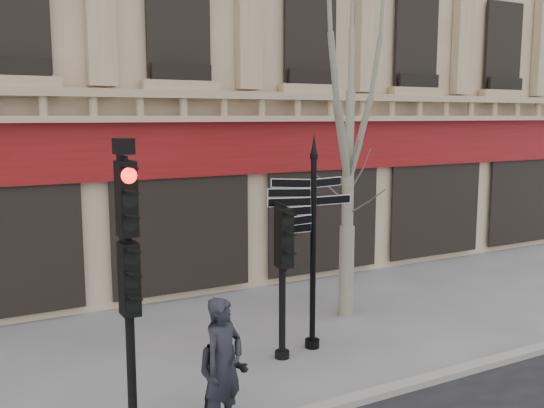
{
  "coord_description": "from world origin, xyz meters",
  "views": [
    {
      "loc": [
        -4.9,
        -8.44,
        4.37
      ],
      "look_at": [
        0.06,
        0.6,
        2.86
      ],
      "focal_mm": 40.0,
      "sensor_mm": 36.0,
      "label": 1
    }
  ],
  "objects": [
    {
      "name": "ground",
      "position": [
        0.0,
        0.0,
        0.0
      ],
      "size": [
        80.0,
        80.0,
        0.0
      ],
      "primitive_type": "plane",
      "color": "#5D5C61",
      "rests_on": "ground"
    },
    {
      "name": "kerb",
      "position": [
        0.0,
        -1.4,
        0.06
      ],
      "size": [
        80.0,
        0.25,
        0.12
      ],
      "primitive_type": "cube",
      "color": "gray",
      "rests_on": "ground"
    },
    {
      "name": "fingerpost",
      "position": [
        1.07,
        0.84,
        2.72
      ],
      "size": [
        1.99,
        1.99,
        4.05
      ],
      "rotation": [
        0.0,
        0.0,
        -0.2
      ],
      "color": "black",
      "rests_on": "ground"
    },
    {
      "name": "traffic_signal_main",
      "position": [
        -2.75,
        -0.42,
        2.57
      ],
      "size": [
        0.45,
        0.32,
        4.08
      ],
      "rotation": [
        0.0,
        0.0,
        0.01
      ],
      "color": "black",
      "rests_on": "ground"
    },
    {
      "name": "traffic_signal_secondary",
      "position": [
        0.32,
        0.68,
        1.93
      ],
      "size": [
        0.5,
        0.38,
        2.77
      ],
      "rotation": [
        0.0,
        0.0,
        -0.1
      ],
      "color": "black",
      "rests_on": "ground"
    },
    {
      "name": "plane_tree",
      "position": [
        2.74,
        2.09,
        5.41
      ],
      "size": [
        2.9,
        2.9,
        7.71
      ],
      "color": "gray",
      "rests_on": "ground"
    },
    {
      "name": "pedestrian_a",
      "position": [
        -1.68,
        -1.2,
        0.96
      ],
      "size": [
        0.84,
        0.73,
        1.93
      ],
      "primitive_type": "imported",
      "rotation": [
        0.0,
        0.0,
        0.46
      ],
      "color": "black",
      "rests_on": "ground"
    },
    {
      "name": "pedestrian_b",
      "position": [
        -1.62,
        -1.0,
        0.77
      ],
      "size": [
        0.93,
        0.86,
        1.55
      ],
      "primitive_type": "imported",
      "rotation": [
        0.0,
        0.0,
        -0.46
      ],
      "color": "black",
      "rests_on": "ground"
    }
  ]
}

